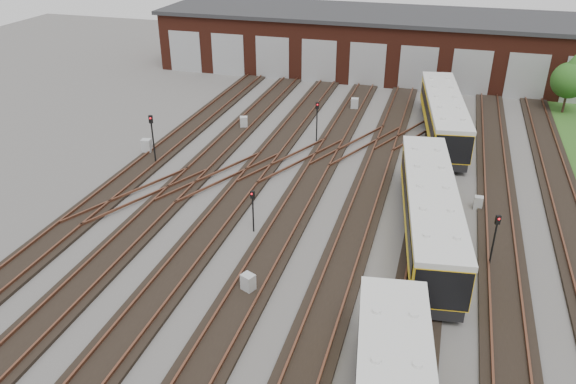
# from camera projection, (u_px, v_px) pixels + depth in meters

# --- Properties ---
(ground) EXTENTS (120.00, 120.00, 0.00)m
(ground) POSITION_uv_depth(u_px,v_px,m) (294.00, 284.00, 27.90)
(ground) COLOR #484542
(ground) RESTS_ON ground
(track_network) EXTENTS (30.40, 70.00, 0.33)m
(track_network) POSITION_uv_depth(u_px,v_px,m) (294.00, 275.00, 28.39)
(track_network) COLOR black
(track_network) RESTS_ON ground
(maintenance_shed) EXTENTS (51.00, 12.50, 6.35)m
(maintenance_shed) POSITION_uv_depth(u_px,v_px,m) (395.00, 43.00, 60.41)
(maintenance_shed) COLOR #4A1C12
(maintenance_shed) RESTS_ON ground
(metro_train) EXTENTS (4.59, 46.74, 3.00)m
(metro_train) POSITION_uv_depth(u_px,v_px,m) (430.00, 211.00, 30.63)
(metro_train) COLOR black
(metro_train) RESTS_ON ground
(signal_mast_0) EXTENTS (0.32, 0.31, 3.67)m
(signal_mast_0) POSITION_uv_depth(u_px,v_px,m) (152.00, 133.00, 39.52)
(signal_mast_0) COLOR black
(signal_mast_0) RESTS_ON ground
(signal_mast_1) EXTENTS (0.25, 0.23, 2.61)m
(signal_mast_1) POSITION_uv_depth(u_px,v_px,m) (253.00, 206.00, 31.54)
(signal_mast_1) COLOR black
(signal_mast_1) RESTS_ON ground
(signal_mast_2) EXTENTS (0.29, 0.28, 3.19)m
(signal_mast_2) POSITION_uv_depth(u_px,v_px,m) (317.00, 117.00, 43.43)
(signal_mast_2) COLOR black
(signal_mast_2) RESTS_ON ground
(signal_mast_3) EXTENTS (0.28, 0.27, 3.02)m
(signal_mast_3) POSITION_uv_depth(u_px,v_px,m) (495.00, 234.00, 28.38)
(signal_mast_3) COLOR black
(signal_mast_3) RESTS_ON ground
(relay_cabinet_0) EXTENTS (0.75, 0.66, 1.13)m
(relay_cabinet_0) POSITION_uv_depth(u_px,v_px,m) (147.00, 146.00, 41.96)
(relay_cabinet_0) COLOR #A7AAAC
(relay_cabinet_0) RESTS_ON ground
(relay_cabinet_1) EXTENTS (0.76, 0.70, 1.02)m
(relay_cabinet_1) POSITION_uv_depth(u_px,v_px,m) (244.00, 123.00, 46.59)
(relay_cabinet_1) COLOR #A7AAAC
(relay_cabinet_1) RESTS_ON ground
(relay_cabinet_2) EXTENTS (0.76, 0.71, 1.02)m
(relay_cabinet_2) POSITION_uv_depth(u_px,v_px,m) (248.00, 283.00, 27.09)
(relay_cabinet_2) COLOR #A7AAAC
(relay_cabinet_2) RESTS_ON ground
(relay_cabinet_3) EXTENTS (0.71, 0.61, 1.09)m
(relay_cabinet_3) POSITION_uv_depth(u_px,v_px,m) (355.00, 104.00, 50.69)
(relay_cabinet_3) COLOR #A7AAAC
(relay_cabinet_3) RESTS_ON ground
(relay_cabinet_4) EXTENTS (0.53, 0.44, 0.86)m
(relay_cabinet_4) POSITION_uv_depth(u_px,v_px,m) (478.00, 203.00, 34.44)
(relay_cabinet_4) COLOR #A7AAAC
(relay_cabinet_4) RESTS_ON ground
(tree_0) EXTENTS (3.16, 3.16, 5.24)m
(tree_0) POSITION_uv_depth(u_px,v_px,m) (571.00, 76.00, 48.69)
(tree_0) COLOR #311E16
(tree_0) RESTS_ON ground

